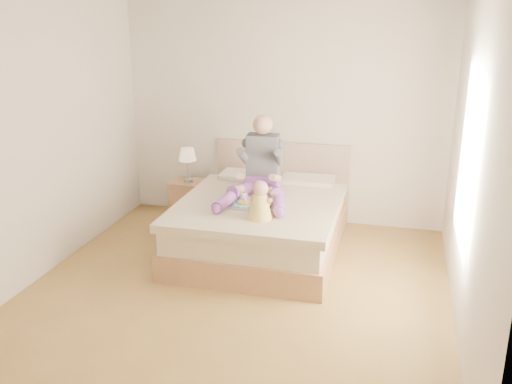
% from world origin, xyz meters
% --- Properties ---
extents(room, '(4.02, 4.22, 2.71)m').
position_xyz_m(room, '(0.08, 0.01, 1.51)').
color(room, brown).
rests_on(room, ground).
extents(bed, '(1.70, 2.18, 1.00)m').
position_xyz_m(bed, '(0.00, 1.08, 0.32)').
color(bed, '#8D6342').
rests_on(bed, ground).
extents(nightstand, '(0.45, 0.41, 0.51)m').
position_xyz_m(nightstand, '(-1.12, 1.72, 0.26)').
color(nightstand, '#8D6342').
rests_on(nightstand, ground).
extents(lamp, '(0.21, 0.21, 0.44)m').
position_xyz_m(lamp, '(-1.12, 1.69, 0.84)').
color(lamp, '#B4B6BB').
rests_on(lamp, nightstand).
extents(adult, '(0.76, 1.09, 0.90)m').
position_xyz_m(adult, '(-0.05, 1.15, 0.87)').
color(adult, '#753990').
rests_on(adult, bed).
extents(tray, '(0.49, 0.41, 0.13)m').
position_xyz_m(tray, '(-0.01, 0.75, 0.64)').
color(tray, '#B4B6BB').
rests_on(tray, bed).
extents(baby, '(0.26, 0.35, 0.39)m').
position_xyz_m(baby, '(0.14, 0.41, 0.77)').
color(baby, gold).
rests_on(baby, bed).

